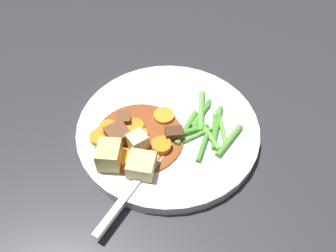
% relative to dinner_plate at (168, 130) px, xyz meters
% --- Properties ---
extents(ground_plane, '(3.00, 3.00, 0.00)m').
position_rel_dinner_plate_xyz_m(ground_plane, '(0.00, 0.00, -0.01)').
color(ground_plane, '#2D2D33').
extents(dinner_plate, '(0.28, 0.28, 0.02)m').
position_rel_dinner_plate_xyz_m(dinner_plate, '(0.00, 0.00, 0.00)').
color(dinner_plate, white).
rests_on(dinner_plate, ground_plane).
extents(stew_sauce, '(0.13, 0.13, 0.00)m').
position_rel_dinner_plate_xyz_m(stew_sauce, '(0.05, 0.01, 0.01)').
color(stew_sauce, brown).
rests_on(stew_sauce, dinner_plate).
extents(carrot_slice_0, '(0.04, 0.04, 0.01)m').
position_rel_dinner_plate_xyz_m(carrot_slice_0, '(-0.00, -0.02, 0.01)').
color(carrot_slice_0, orange).
rests_on(carrot_slice_0, dinner_plate).
extents(carrot_slice_1, '(0.04, 0.04, 0.01)m').
position_rel_dinner_plate_xyz_m(carrot_slice_1, '(0.10, -0.01, 0.01)').
color(carrot_slice_1, orange).
rests_on(carrot_slice_1, dinner_plate).
extents(carrot_slice_2, '(0.04, 0.04, 0.01)m').
position_rel_dinner_plate_xyz_m(carrot_slice_2, '(0.09, -0.02, 0.01)').
color(carrot_slice_2, orange).
rests_on(carrot_slice_2, dinner_plate).
extents(carrot_slice_3, '(0.03, 0.03, 0.01)m').
position_rel_dinner_plate_xyz_m(carrot_slice_3, '(0.02, 0.04, 0.02)').
color(carrot_slice_3, orange).
rests_on(carrot_slice_3, dinner_plate).
extents(carrot_slice_4, '(0.03, 0.03, 0.01)m').
position_rel_dinner_plate_xyz_m(carrot_slice_4, '(0.08, 0.03, 0.01)').
color(carrot_slice_4, orange).
rests_on(carrot_slice_4, dinner_plate).
extents(carrot_slice_5, '(0.04, 0.04, 0.01)m').
position_rel_dinner_plate_xyz_m(carrot_slice_5, '(0.05, 0.01, 0.01)').
color(carrot_slice_5, orange).
rests_on(carrot_slice_5, dinner_plate).
extents(carrot_slice_6, '(0.04, 0.04, 0.01)m').
position_rel_dinner_plate_xyz_m(carrot_slice_6, '(0.05, -0.01, 0.02)').
color(carrot_slice_6, orange).
rests_on(carrot_slice_6, dinner_plate).
extents(potato_chunk_0, '(0.04, 0.05, 0.03)m').
position_rel_dinner_plate_xyz_m(potato_chunk_0, '(0.10, 0.03, 0.03)').
color(potato_chunk_0, '#DBBC6B').
rests_on(potato_chunk_0, dinner_plate).
extents(potato_chunk_1, '(0.05, 0.05, 0.03)m').
position_rel_dinner_plate_xyz_m(potato_chunk_1, '(0.06, 0.06, 0.02)').
color(potato_chunk_1, '#E5CC7A').
rests_on(potato_chunk_1, dinner_plate).
extents(potato_chunk_2, '(0.03, 0.03, 0.03)m').
position_rel_dinner_plate_xyz_m(potato_chunk_2, '(0.05, 0.02, 0.02)').
color(potato_chunk_2, '#EAD68C').
rests_on(potato_chunk_2, dinner_plate).
extents(meat_chunk_0, '(0.03, 0.02, 0.02)m').
position_rel_dinner_plate_xyz_m(meat_chunk_0, '(0.00, 0.02, 0.02)').
color(meat_chunk_0, '#4C2B19').
rests_on(meat_chunk_0, dinner_plate).
extents(meat_chunk_1, '(0.02, 0.03, 0.02)m').
position_rel_dinner_plate_xyz_m(meat_chunk_1, '(0.06, -0.02, 0.02)').
color(meat_chunk_1, brown).
rests_on(meat_chunk_1, dinner_plate).
extents(meat_chunk_2, '(0.04, 0.04, 0.02)m').
position_rel_dinner_plate_xyz_m(meat_chunk_2, '(0.08, -0.00, 0.02)').
color(meat_chunk_2, brown).
rests_on(meat_chunk_2, dinner_plate).
extents(green_bean_0, '(0.05, 0.06, 0.01)m').
position_rel_dinner_plate_xyz_m(green_bean_0, '(-0.07, 0.03, 0.01)').
color(green_bean_0, '#4C8E33').
rests_on(green_bean_0, dinner_plate).
extents(green_bean_1, '(0.05, 0.04, 0.01)m').
position_rel_dinner_plate_xyz_m(green_bean_1, '(-0.05, 0.00, 0.01)').
color(green_bean_1, '#599E38').
rests_on(green_bean_1, dinner_plate).
extents(green_bean_2, '(0.02, 0.06, 0.01)m').
position_rel_dinner_plate_xyz_m(green_bean_2, '(-0.07, 0.03, 0.01)').
color(green_bean_2, '#66AD42').
rests_on(green_bean_2, dinner_plate).
extents(green_bean_3, '(0.04, 0.06, 0.01)m').
position_rel_dinner_plate_xyz_m(green_bean_3, '(-0.06, 0.04, 0.01)').
color(green_bean_3, '#4C8E33').
rests_on(green_bean_3, dinner_plate).
extents(green_bean_4, '(0.05, 0.05, 0.01)m').
position_rel_dinner_plate_xyz_m(green_bean_4, '(-0.06, -0.00, 0.01)').
color(green_bean_4, '#4C8E33').
rests_on(green_bean_4, dinner_plate).
extents(green_bean_5, '(0.04, 0.05, 0.01)m').
position_rel_dinner_plate_xyz_m(green_bean_5, '(-0.03, 0.05, 0.01)').
color(green_bean_5, '#4C8E33').
rests_on(green_bean_5, dinner_plate).
extents(green_bean_6, '(0.06, 0.05, 0.01)m').
position_rel_dinner_plate_xyz_m(green_bean_6, '(-0.02, 0.02, 0.01)').
color(green_bean_6, '#599E38').
rests_on(green_bean_6, dinner_plate).
extents(green_bean_7, '(0.01, 0.06, 0.01)m').
position_rel_dinner_plate_xyz_m(green_bean_7, '(-0.05, 0.04, 0.01)').
color(green_bean_7, '#66AD42').
rests_on(green_bean_7, dinner_plate).
extents(green_bean_8, '(0.04, 0.08, 0.01)m').
position_rel_dinner_plate_xyz_m(green_bean_8, '(-0.06, -0.01, 0.01)').
color(green_bean_8, '#66AD42').
rests_on(green_bean_8, dinner_plate).
extents(green_bean_9, '(0.06, 0.04, 0.01)m').
position_rel_dinner_plate_xyz_m(green_bean_9, '(-0.07, 0.06, 0.01)').
color(green_bean_9, '#599E38').
rests_on(green_bean_9, dinner_plate).
extents(green_bean_10, '(0.07, 0.02, 0.01)m').
position_rel_dinner_plate_xyz_m(green_bean_10, '(-0.04, 0.03, 0.01)').
color(green_bean_10, '#66AD42').
rests_on(green_bean_10, dinner_plate).
extents(green_bean_11, '(0.07, 0.01, 0.01)m').
position_rel_dinner_plate_xyz_m(green_bean_11, '(-0.02, 0.02, 0.01)').
color(green_bean_11, '#4C8E33').
rests_on(green_bean_11, dinner_plate).
extents(fork, '(0.15, 0.12, 0.00)m').
position_rel_dinner_plate_xyz_m(fork, '(0.07, 0.07, 0.01)').
color(fork, silver).
rests_on(fork, dinner_plate).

